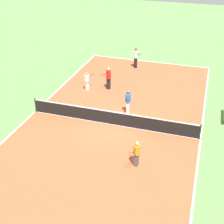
# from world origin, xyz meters

# --- Properties ---
(ground_plane) EXTENTS (80.00, 80.00, 0.00)m
(ground_plane) POSITION_xyz_m (0.00, 0.00, 0.00)
(ground_plane) COLOR #60934C
(court_surface) EXTENTS (10.87, 22.80, 0.02)m
(court_surface) POSITION_xyz_m (0.00, 0.00, 0.01)
(court_surface) COLOR #B75633
(court_surface) RESTS_ON ground_plane
(tennis_net) EXTENTS (10.67, 0.10, 0.97)m
(tennis_net) POSITION_xyz_m (0.00, 0.00, 0.52)
(tennis_net) COLOR black
(tennis_net) RESTS_ON court_surface
(player_coach_red) EXTENTS (0.72, 0.98, 1.74)m
(player_coach_red) POSITION_xyz_m (1.77, -4.73, 1.03)
(player_coach_red) COLOR black
(player_coach_red) RESTS_ON court_surface
(player_center_orange) EXTENTS (0.45, 0.97, 1.48)m
(player_center_orange) POSITION_xyz_m (-2.36, 3.39, 0.86)
(player_center_orange) COLOR #4C4C51
(player_center_orange) RESTS_ON court_surface
(player_near_white) EXTENTS (0.86, 0.92, 1.84)m
(player_near_white) POSITION_xyz_m (0.83, -9.50, 1.09)
(player_near_white) COLOR black
(player_near_white) RESTS_ON court_surface
(player_far_white) EXTENTS (0.75, 0.97, 1.45)m
(player_far_white) POSITION_xyz_m (3.25, -4.06, 0.84)
(player_far_white) COLOR white
(player_far_white) RESTS_ON court_surface
(player_near_blue) EXTENTS (0.46, 0.97, 1.67)m
(player_near_blue) POSITION_xyz_m (-0.57, -1.65, 0.98)
(player_near_blue) COLOR white
(player_near_blue) RESTS_ON court_surface
(tennis_ball_left_sideline) EXTENTS (0.07, 0.07, 0.07)m
(tennis_ball_left_sideline) POSITION_xyz_m (3.05, -2.90, 0.06)
(tennis_ball_left_sideline) COLOR #CCE033
(tennis_ball_left_sideline) RESTS_ON court_surface
(tennis_ball_right_alley) EXTENTS (0.07, 0.07, 0.07)m
(tennis_ball_right_alley) POSITION_xyz_m (-2.94, -0.14, 0.06)
(tennis_ball_right_alley) COLOR #CCE033
(tennis_ball_right_alley) RESTS_ON court_surface
(tennis_ball_midcourt) EXTENTS (0.07, 0.07, 0.07)m
(tennis_ball_midcourt) POSITION_xyz_m (4.63, -6.23, 0.06)
(tennis_ball_midcourt) COLOR #CCE033
(tennis_ball_midcourt) RESTS_ON court_surface
(tennis_ball_far_baseline) EXTENTS (0.07, 0.07, 0.07)m
(tennis_ball_far_baseline) POSITION_xyz_m (0.72, -4.65, 0.06)
(tennis_ball_far_baseline) COLOR #CCE033
(tennis_ball_far_baseline) RESTS_ON court_surface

